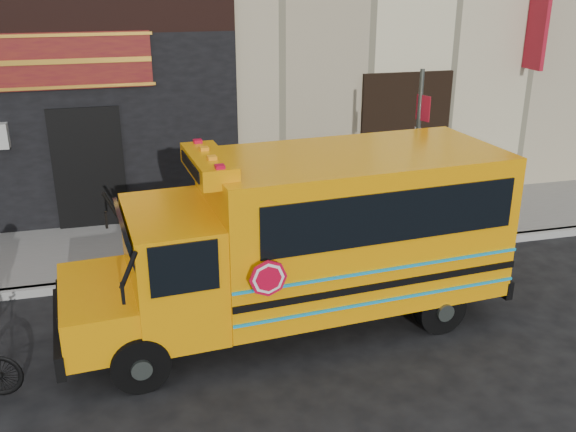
{
  "coord_description": "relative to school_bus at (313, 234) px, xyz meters",
  "views": [
    {
      "loc": [
        -2.44,
        -8.19,
        5.3
      ],
      "look_at": [
        0.2,
        1.85,
        1.33
      ],
      "focal_mm": 40.0,
      "sensor_mm": 36.0,
      "label": 1
    }
  ],
  "objects": [
    {
      "name": "sidewalk",
      "position": [
        -0.25,
        3.56,
        -1.43
      ],
      "size": [
        40.0,
        3.0,
        0.15
      ],
      "primitive_type": "cube",
      "color": "slate",
      "rests_on": "ground"
    },
    {
      "name": "ground",
      "position": [
        -0.25,
        -0.54,
        -1.51
      ],
      "size": [
        120.0,
        120.0,
        0.0
      ],
      "primitive_type": "plane",
      "color": "black",
      "rests_on": "ground"
    },
    {
      "name": "sign_pole",
      "position": [
        2.58,
        1.85,
        0.5
      ],
      "size": [
        0.14,
        0.31,
        3.68
      ],
      "color": "#424A45",
      "rests_on": "ground"
    },
    {
      "name": "school_bus",
      "position": [
        0.0,
        0.0,
        0.0
      ],
      "size": [
        7.04,
        2.75,
        2.92
      ],
      "color": "black",
      "rests_on": "ground"
    },
    {
      "name": "curb",
      "position": [
        -0.25,
        2.06,
        -1.43
      ],
      "size": [
        40.0,
        0.2,
        0.15
      ],
      "primitive_type": "cube",
      "color": "#9A9A95",
      "rests_on": "ground"
    }
  ]
}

